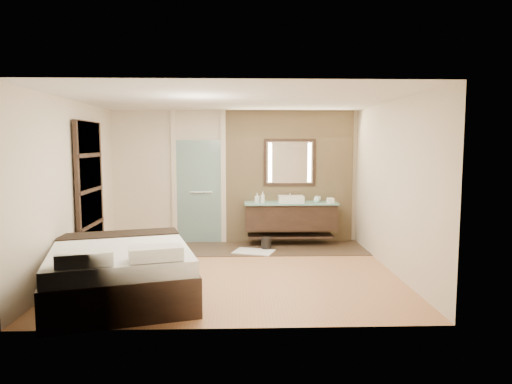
{
  "coord_description": "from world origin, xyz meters",
  "views": [
    {
      "loc": [
        0.11,
        -7.09,
        2.02
      ],
      "look_at": [
        0.36,
        0.6,
        1.21
      ],
      "focal_mm": 32.0,
      "sensor_mm": 36.0,
      "label": 1
    }
  ],
  "objects_px": {
    "vanity": "(291,216)",
    "waste_bin": "(266,244)",
    "bed": "(121,271)",
    "mirror_unit": "(290,162)"
  },
  "relations": [
    {
      "from": "vanity",
      "to": "waste_bin",
      "type": "bearing_deg",
      "value": -140.0
    },
    {
      "from": "vanity",
      "to": "mirror_unit",
      "type": "distance_m",
      "value": 1.1
    },
    {
      "from": "vanity",
      "to": "bed",
      "type": "height_order",
      "value": "vanity"
    },
    {
      "from": "bed",
      "to": "vanity",
      "type": "bearing_deg",
      "value": 34.33
    },
    {
      "from": "bed",
      "to": "waste_bin",
      "type": "xyz_separation_m",
      "value": [
        2.07,
        2.65,
        -0.23
      ]
    },
    {
      "from": "mirror_unit",
      "to": "bed",
      "type": "relative_size",
      "value": 0.41
    },
    {
      "from": "mirror_unit",
      "to": "bed",
      "type": "xyz_separation_m",
      "value": [
        -2.58,
        -3.31,
        -1.3
      ]
    },
    {
      "from": "vanity",
      "to": "waste_bin",
      "type": "height_order",
      "value": "vanity"
    },
    {
      "from": "bed",
      "to": "waste_bin",
      "type": "height_order",
      "value": "bed"
    },
    {
      "from": "mirror_unit",
      "to": "waste_bin",
      "type": "distance_m",
      "value": 1.75
    }
  ]
}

